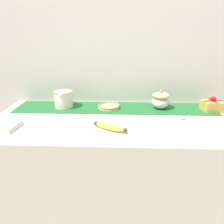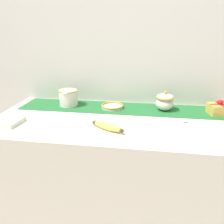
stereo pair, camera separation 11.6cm
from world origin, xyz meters
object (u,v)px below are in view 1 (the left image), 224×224
banana (110,127)px  spoon (180,118)px  small_dish (109,106)px  gift_box (212,105)px  napkin_stack (5,126)px  cream_pitcher (64,98)px  sugar_bowl (160,100)px

banana → spoon: banana is taller
small_dish → gift_box: gift_box is taller
napkin_stack → gift_box: bearing=15.0°
cream_pitcher → small_dish: bearing=-1.3°
sugar_bowl → spoon: 0.19m
sugar_bowl → spoon: (0.08, -0.17, -0.05)m
sugar_bowl → gift_box: bearing=-4.6°
spoon → napkin_stack: 0.91m
sugar_bowl → napkin_stack: bearing=-158.3°
banana → gift_box: size_ratio=1.38×
sugar_bowl → banana: bearing=-132.2°
sugar_bowl → spoon: size_ratio=0.78×
small_dish → napkin_stack: 0.59m
sugar_bowl → napkin_stack: (-0.82, -0.33, -0.04)m
napkin_stack → sugar_bowl: bearing=21.7°
banana → napkin_stack: 0.52m
spoon → sugar_bowl: bearing=135.4°
spoon → gift_box: (0.22, 0.14, 0.03)m
banana → spoon: bearing=22.9°
gift_box → small_dish: bearing=178.2°
sugar_bowl → banana: 0.44m
sugar_bowl → cream_pitcher: bearing=179.9°
spoon → gift_box: gift_box is taller
cream_pitcher → small_dish: (0.28, -0.01, -0.05)m
banana → gift_box: (0.60, 0.30, 0.02)m
cream_pitcher → napkin_stack: size_ratio=1.14×
cream_pitcher → small_dish: size_ratio=1.02×
napkin_stack → small_dish: bearing=32.6°
cream_pitcher → napkin_stack: 0.39m
sugar_bowl → napkin_stack: 0.88m
small_dish → napkin_stack: bearing=-147.4°
small_dish → banana: size_ratio=0.78×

